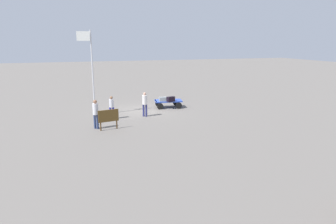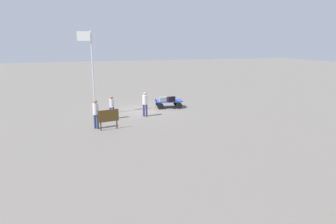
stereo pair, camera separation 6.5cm
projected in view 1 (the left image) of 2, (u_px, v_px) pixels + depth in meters
The scene contains 9 objects.
ground_plane at pixel (143, 110), 23.48m from camera, with size 120.00×120.00×0.00m, color slate.
luggage_cart at pixel (168, 102), 24.40m from camera, with size 2.28×1.54×0.60m.
suitcase_dark at pixel (163, 99), 23.92m from camera, with size 0.66×0.36×0.33m.
suitcase_tan at pixel (171, 99), 23.83m from camera, with size 0.69×0.46×0.39m.
worker_lead at pixel (145, 102), 21.40m from camera, with size 0.47×0.47×1.74m.
worker_trailing at pixel (96, 112), 18.37m from camera, with size 0.48×0.48×1.80m.
worker_supervisor at pixel (112, 106), 20.73m from camera, with size 0.38×0.38×1.60m.
flagpole at pixel (91, 66), 21.21m from camera, with size 0.99×0.19×6.00m.
signboard at pixel (108, 117), 18.22m from camera, with size 1.25×0.29×1.23m.
Camera 1 is at (5.28, 22.35, 5.26)m, focal length 32.37 mm.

